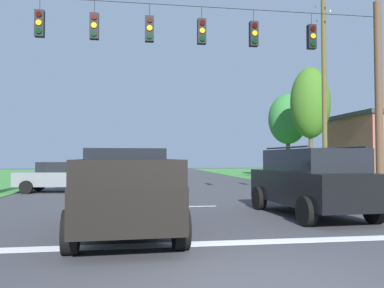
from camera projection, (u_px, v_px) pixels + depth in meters
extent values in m
plane|color=#3D3D42|center=(256.00, 282.00, 5.43)|extent=(120.00, 120.00, 0.00)
cube|color=white|center=(218.00, 243.00, 7.91)|extent=(13.91, 0.45, 0.01)
cube|color=white|center=(181.00, 207.00, 13.84)|extent=(2.50, 0.15, 0.01)
cube|color=white|center=(164.00, 189.00, 21.51)|extent=(2.50, 0.15, 0.01)
cube|color=white|center=(157.00, 181.00, 28.46)|extent=(2.50, 0.15, 0.01)
cube|color=white|center=(154.00, 179.00, 32.47)|extent=(2.50, 0.15, 0.01)
cube|color=white|center=(148.00, 173.00, 43.82)|extent=(2.50, 0.15, 0.01)
cylinder|color=brown|center=(379.00, 101.00, 15.73)|extent=(0.30, 0.30, 8.07)
cylinder|color=black|center=(176.00, 5.00, 14.62)|extent=(16.46, 0.02, 0.02)
cylinder|color=black|center=(40.00, 4.00, 13.89)|extent=(0.02, 0.02, 0.48)
cube|color=black|center=(40.00, 24.00, 13.86)|extent=(0.32, 0.24, 0.95)
cylinder|color=#310503|center=(39.00, 14.00, 13.74)|extent=(0.20, 0.04, 0.20)
cylinder|color=orange|center=(39.00, 22.00, 13.73)|extent=(0.20, 0.04, 0.20)
cylinder|color=black|center=(39.00, 31.00, 13.71)|extent=(0.20, 0.04, 0.20)
cylinder|color=black|center=(94.00, 7.00, 14.17)|extent=(0.02, 0.02, 0.48)
cube|color=black|center=(94.00, 26.00, 14.15)|extent=(0.32, 0.24, 0.95)
cylinder|color=#310503|center=(94.00, 17.00, 14.02)|extent=(0.20, 0.04, 0.20)
cylinder|color=orange|center=(94.00, 25.00, 14.01)|extent=(0.20, 0.04, 0.20)
cylinder|color=black|center=(94.00, 33.00, 14.00)|extent=(0.20, 0.04, 0.20)
cylinder|color=black|center=(150.00, 10.00, 14.47)|extent=(0.02, 0.02, 0.48)
cube|color=black|center=(149.00, 29.00, 14.44)|extent=(0.32, 0.24, 0.95)
cylinder|color=#310503|center=(150.00, 20.00, 14.32)|extent=(0.20, 0.04, 0.20)
cylinder|color=orange|center=(150.00, 28.00, 14.30)|extent=(0.20, 0.04, 0.20)
cylinder|color=black|center=(150.00, 36.00, 14.29)|extent=(0.20, 0.04, 0.20)
cylinder|color=black|center=(202.00, 13.00, 14.76)|extent=(0.02, 0.02, 0.48)
cube|color=black|center=(202.00, 32.00, 14.74)|extent=(0.32, 0.24, 0.95)
cylinder|color=#310503|center=(202.00, 23.00, 14.61)|extent=(0.20, 0.04, 0.20)
cylinder|color=orange|center=(202.00, 31.00, 14.60)|extent=(0.20, 0.04, 0.20)
cylinder|color=black|center=(202.00, 38.00, 14.59)|extent=(0.20, 0.04, 0.20)
cylinder|color=black|center=(254.00, 16.00, 15.06)|extent=(0.02, 0.02, 0.48)
cube|color=black|center=(254.00, 34.00, 15.04)|extent=(0.32, 0.24, 0.95)
cylinder|color=#310503|center=(255.00, 25.00, 14.91)|extent=(0.20, 0.04, 0.20)
cylinder|color=orange|center=(255.00, 33.00, 14.90)|extent=(0.20, 0.04, 0.20)
cylinder|color=black|center=(255.00, 41.00, 14.89)|extent=(0.20, 0.04, 0.20)
cylinder|color=black|center=(311.00, 19.00, 15.42)|extent=(0.02, 0.02, 0.48)
cube|color=black|center=(312.00, 37.00, 15.39)|extent=(0.32, 0.24, 0.95)
cylinder|color=#310503|center=(313.00, 28.00, 15.26)|extent=(0.20, 0.04, 0.20)
cylinder|color=orange|center=(313.00, 36.00, 15.25)|extent=(0.20, 0.04, 0.20)
cylinder|color=black|center=(313.00, 44.00, 15.24)|extent=(0.20, 0.04, 0.20)
cube|color=black|center=(125.00, 197.00, 9.01)|extent=(2.22, 5.48, 0.85)
cube|color=black|center=(125.00, 163.00, 9.67)|extent=(1.93, 1.97, 0.70)
cube|color=black|center=(77.00, 171.00, 7.53)|extent=(0.20, 2.38, 0.45)
cube|color=black|center=(174.00, 170.00, 7.89)|extent=(0.20, 2.38, 0.45)
cube|color=black|center=(129.00, 173.00, 6.43)|extent=(1.96, 0.18, 0.45)
cylinder|color=black|center=(86.00, 207.00, 10.61)|extent=(0.31, 0.81, 0.80)
cylinder|color=black|center=(160.00, 205.00, 10.99)|extent=(0.31, 0.81, 0.80)
cylinder|color=black|center=(71.00, 232.00, 7.01)|extent=(0.31, 0.81, 0.80)
cylinder|color=black|center=(181.00, 228.00, 7.38)|extent=(0.31, 0.81, 0.80)
cube|color=black|center=(310.00, 187.00, 11.69)|extent=(2.19, 4.89, 0.95)
cube|color=black|center=(312.00, 160.00, 11.57)|extent=(1.96, 3.29, 0.65)
cylinder|color=black|center=(285.00, 148.00, 11.41)|extent=(0.19, 2.72, 0.05)
cylinder|color=black|center=(338.00, 148.00, 11.75)|extent=(0.19, 2.72, 0.05)
cylinder|color=black|center=(259.00, 198.00, 13.07)|extent=(0.30, 0.77, 0.76)
cylinder|color=black|center=(312.00, 197.00, 13.46)|extent=(0.30, 0.77, 0.76)
cylinder|color=black|center=(306.00, 211.00, 9.88)|extent=(0.30, 0.77, 0.76)
cylinder|color=black|center=(375.00, 209.00, 10.27)|extent=(0.30, 0.77, 0.76)
cube|color=slate|center=(62.00, 179.00, 19.71)|extent=(4.46, 2.21, 0.70)
cube|color=black|center=(62.00, 167.00, 19.73)|extent=(2.25, 1.82, 0.50)
cylinder|color=black|center=(94.00, 184.00, 20.67)|extent=(0.66, 0.28, 0.64)
cylinder|color=black|center=(86.00, 187.00, 18.87)|extent=(0.66, 0.28, 0.64)
cylinder|color=black|center=(39.00, 185.00, 20.52)|extent=(0.66, 0.28, 0.64)
cylinder|color=black|center=(26.00, 187.00, 18.72)|extent=(0.66, 0.28, 0.64)
cylinder|color=brown|center=(324.00, 92.00, 21.48)|extent=(0.26, 0.26, 10.75)
cube|color=brown|center=(323.00, 2.00, 21.66)|extent=(0.12, 0.12, 2.39)
cylinder|color=#B2B7BC|center=(315.00, 7.00, 22.60)|extent=(0.08, 0.08, 0.12)
cube|color=brown|center=(323.00, 18.00, 21.62)|extent=(0.12, 0.12, 1.88)
cylinder|color=#B2B7BC|center=(317.00, 21.00, 22.37)|extent=(0.08, 0.08, 0.12)
cylinder|color=#B2B7BC|center=(330.00, 11.00, 20.88)|extent=(0.08, 0.08, 0.12)
cylinder|color=brown|center=(311.00, 152.00, 28.35)|extent=(0.29, 0.29, 4.31)
ellipsoid|color=#3A671F|center=(310.00, 103.00, 28.47)|extent=(2.86, 2.86, 5.19)
cylinder|color=brown|center=(288.00, 155.00, 34.24)|extent=(0.36, 0.36, 3.93)
ellipsoid|color=#2E7332|center=(288.00, 119.00, 34.35)|extent=(3.39, 3.39, 4.42)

